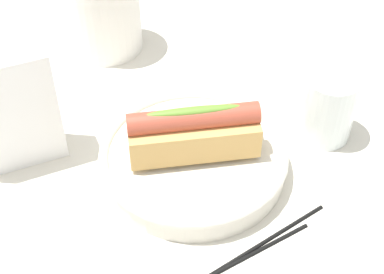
# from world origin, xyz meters

# --- Properties ---
(ground_plane) EXTENTS (2.40, 2.40, 0.00)m
(ground_plane) POSITION_xyz_m (0.00, 0.00, 0.00)
(ground_plane) COLOR silver
(serving_bowl) EXTENTS (0.23, 0.23, 0.03)m
(serving_bowl) POSITION_xyz_m (-0.00, 0.01, 0.02)
(serving_bowl) COLOR silver
(serving_bowl) RESTS_ON ground_plane
(hotdog_front) EXTENTS (0.16, 0.07, 0.06)m
(hotdog_front) POSITION_xyz_m (-0.00, 0.01, 0.06)
(hotdog_front) COLOR tan
(hotdog_front) RESTS_ON serving_bowl
(water_glass) EXTENTS (0.07, 0.07, 0.09)m
(water_glass) POSITION_xyz_m (0.18, 0.03, 0.04)
(water_glass) COLOR white
(water_glass) RESTS_ON ground_plane
(paper_towel_roll) EXTENTS (0.11, 0.11, 0.13)m
(paper_towel_roll) POSITION_xyz_m (-0.05, 0.30, 0.07)
(paper_towel_roll) COLOR white
(paper_towel_roll) RESTS_ON ground_plane
(napkin_box) EXTENTS (0.11, 0.06, 0.15)m
(napkin_box) POSITION_xyz_m (-0.20, 0.10, 0.07)
(napkin_box) COLOR white
(napkin_box) RESTS_ON ground_plane
(chopstick_near) EXTENTS (0.21, 0.07, 0.01)m
(chopstick_near) POSITION_xyz_m (0.02, -0.12, 0.00)
(chopstick_near) COLOR black
(chopstick_near) RESTS_ON ground_plane
(chopstick_far) EXTENTS (0.21, 0.06, 0.01)m
(chopstick_far) POSITION_xyz_m (-0.01, -0.13, 0.00)
(chopstick_far) COLOR black
(chopstick_far) RESTS_ON ground_plane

